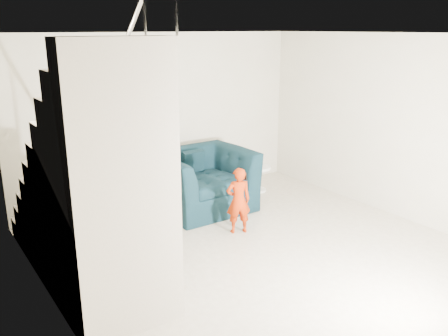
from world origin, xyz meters
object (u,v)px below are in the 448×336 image
Objects in this scene: armchair at (203,180)px; toddler at (238,201)px; staircase at (92,206)px; side_table at (257,174)px.

toddler reaches higher than armchair.
staircase reaches higher than armchair.
armchair is 1.26m from side_table.
staircase is (-3.46, -1.52, 0.64)m from side_table.
toddler is 0.26× the size of staircase.
toddler is 1.81m from side_table.
staircase is at bearing -156.34° from side_table.
side_table is 0.12× the size of staircase.
side_table is at bearing -116.46° from toddler.
armchair is 3.17× the size of side_table.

